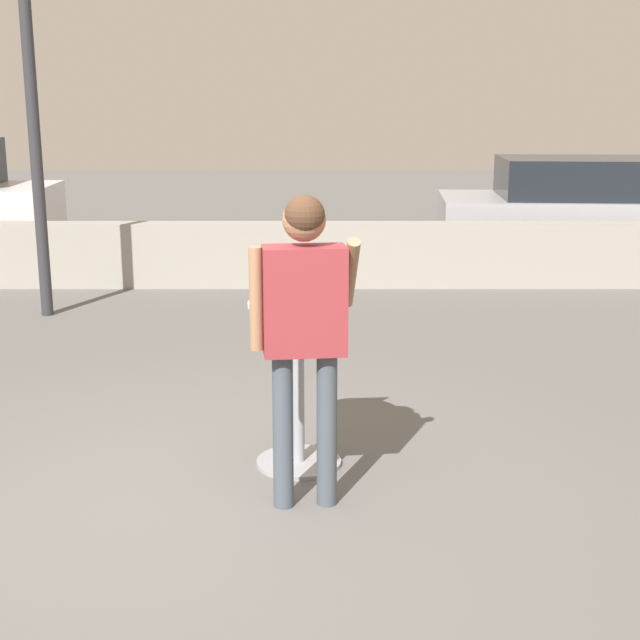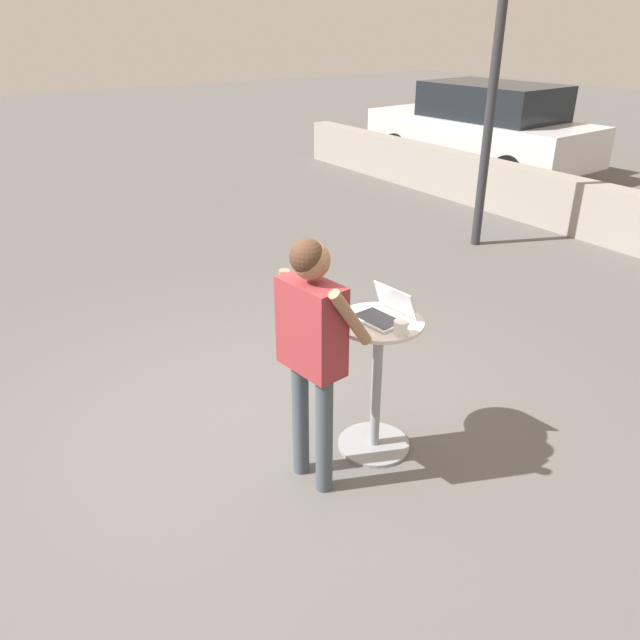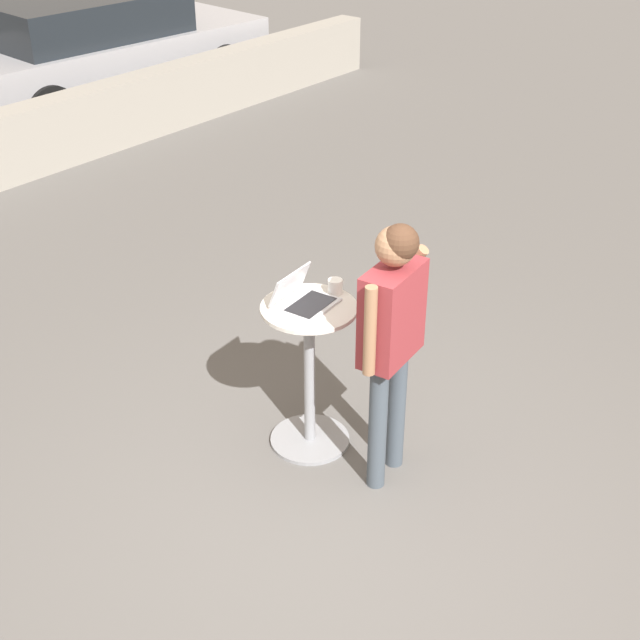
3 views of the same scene
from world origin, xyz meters
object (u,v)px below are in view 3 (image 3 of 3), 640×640
parked_car_near_street (96,46)px  coffee_mug (335,286)px  cafe_table (309,370)px  laptop (304,299)px  standing_person (392,323)px

parked_car_near_street → coffee_mug: bearing=-118.1°
cafe_table → parked_car_near_street: 8.02m
laptop → standing_person: (0.05, -0.60, 0.03)m
cafe_table → parked_car_near_street: size_ratio=0.22×
coffee_mug → standing_person: standing_person is taller
cafe_table → laptop: size_ratio=2.78×
cafe_table → standing_person: 0.77m
coffee_mug → standing_person: size_ratio=0.07×
cafe_table → parked_car_near_street: bearing=60.4°
laptop → parked_car_near_street: (3.96, 6.93, -0.30)m
laptop → standing_person: bearing=-85.1°
laptop → standing_person: 0.60m
cafe_table → coffee_mug: (0.23, -0.02, 0.50)m
cafe_table → parked_car_near_street: parked_car_near_street is taller
laptop → cafe_table: bearing=-83.1°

